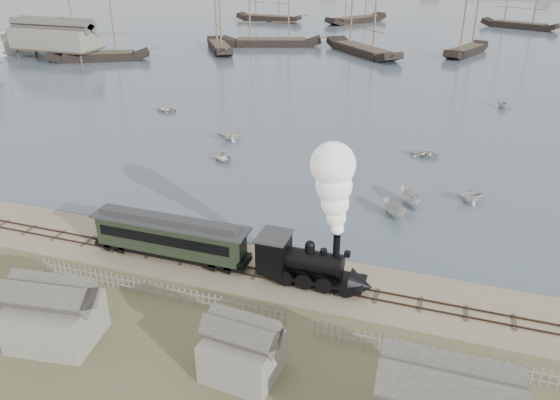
% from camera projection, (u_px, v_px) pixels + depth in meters
% --- Properties ---
extents(ground, '(600.00, 600.00, 0.00)m').
position_uv_depth(ground, '(278.00, 262.00, 42.22)').
color(ground, gray).
rests_on(ground, ground).
extents(harbor_water, '(600.00, 336.00, 0.06)m').
position_uv_depth(harbor_water, '(439.00, 14.00, 187.56)').
color(harbor_water, '#465764').
rests_on(harbor_water, ground).
extents(rail_track, '(120.00, 1.80, 0.16)m').
position_uv_depth(rail_track, '(269.00, 275.00, 40.49)').
color(rail_track, '#35241D').
rests_on(rail_track, ground).
extents(picket_fence_west, '(19.00, 0.10, 1.20)m').
position_uv_depth(picket_fence_west, '(158.00, 297.00, 38.14)').
color(picket_fence_west, slate).
rests_on(picket_fence_west, ground).
extents(picket_fence_east, '(15.00, 0.10, 1.20)m').
position_uv_depth(picket_fence_east, '(437.00, 363.00, 32.16)').
color(picket_fence_east, slate).
rests_on(picket_fence_east, ground).
extents(shed_left, '(5.00, 4.00, 4.10)m').
position_uv_depth(shed_left, '(59.00, 340.00, 34.03)').
color(shed_left, slate).
rests_on(shed_left, ground).
extents(shed_mid, '(4.00, 3.50, 3.60)m').
position_uv_depth(shed_mid, '(243.00, 373.00, 31.38)').
color(shed_mid, slate).
rests_on(shed_mid, ground).
extents(locomotive, '(8.38, 3.13, 10.45)m').
position_uv_depth(locomotive, '(326.00, 228.00, 37.25)').
color(locomotive, black).
rests_on(locomotive, ground).
extents(passenger_coach, '(12.74, 2.46, 3.09)m').
position_uv_depth(passenger_coach, '(170.00, 236.00, 42.04)').
color(passenger_coach, black).
rests_on(passenger_coach, ground).
extents(beached_dinghy, '(3.17, 4.02, 0.76)m').
position_uv_depth(beached_dinghy, '(143.00, 227.00, 46.68)').
color(beached_dinghy, beige).
rests_on(beached_dinghy, ground).
extents(rowboat_0, '(4.08, 4.00, 0.69)m').
position_uv_depth(rowboat_0, '(223.00, 158.00, 61.61)').
color(rowboat_0, beige).
rests_on(rowboat_0, harbor_water).
extents(rowboat_1, '(4.00, 4.18, 1.70)m').
position_uv_depth(rowboat_1, '(231.00, 133.00, 67.81)').
color(rowboat_1, beige).
rests_on(rowboat_1, harbor_water).
extents(rowboat_2, '(3.71, 2.78, 1.35)m').
position_uv_depth(rowboat_2, '(410.00, 198.00, 51.18)').
color(rowboat_2, beige).
rests_on(rowboat_2, harbor_water).
extents(rowboat_3, '(2.86, 3.65, 0.69)m').
position_uv_depth(rowboat_3, '(425.00, 154.00, 62.69)').
color(rowboat_3, beige).
rests_on(rowboat_3, harbor_water).
extents(rowboat_4, '(3.47, 3.62, 1.48)m').
position_uv_depth(rowboat_4, '(471.00, 194.00, 51.67)').
color(rowboat_4, beige).
rests_on(rowboat_4, harbor_water).
extents(rowboat_6, '(2.94, 3.68, 0.68)m').
position_uv_depth(rowboat_6, '(166.00, 109.00, 79.45)').
color(rowboat_6, beige).
rests_on(rowboat_6, harbor_water).
extents(rowboat_7, '(3.67, 3.47, 1.53)m').
position_uv_depth(rowboat_7, '(503.00, 103.00, 80.87)').
color(rowboat_7, beige).
rests_on(rowboat_7, harbor_water).
extents(rowboat_8, '(3.61, 3.08, 1.35)m').
position_uv_depth(rowboat_8, '(394.00, 210.00, 48.88)').
color(rowboat_8, beige).
rests_on(rowboat_8, harbor_water).
extents(schooner_0, '(20.11, 13.84, 20.00)m').
position_uv_depth(schooner_0, '(93.00, 10.00, 109.40)').
color(schooner_0, black).
rests_on(schooner_0, harbor_water).
extents(schooner_1, '(24.10, 12.65, 20.00)m').
position_uv_depth(schooner_1, '(271.00, 2.00, 125.22)').
color(schooner_1, black).
rests_on(schooner_1, harbor_water).
extents(schooner_2, '(20.54, 21.20, 20.00)m').
position_uv_depth(schooner_2, '(365.00, 6.00, 115.70)').
color(schooner_2, black).
rests_on(schooner_2, harbor_water).
extents(schooner_3, '(9.66, 17.31, 20.00)m').
position_uv_depth(schooner_3, '(473.00, 7.00, 115.14)').
color(schooner_3, black).
rests_on(schooner_3, harbor_water).
extents(schooner_10, '(13.11, 17.28, 20.00)m').
position_uv_depth(schooner_10, '(218.00, 5.00, 119.32)').
color(schooner_10, black).
rests_on(schooner_10, harbor_water).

